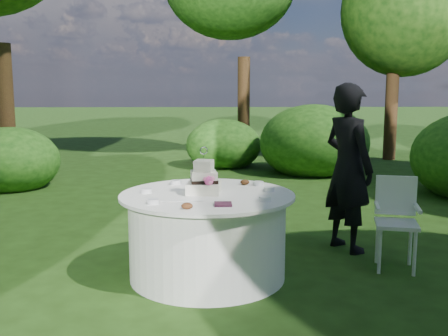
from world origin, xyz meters
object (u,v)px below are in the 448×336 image
at_px(napkins, 223,204).
at_px(guest, 348,168).
at_px(table, 207,235).
at_px(cake, 204,181).
at_px(chair, 396,215).

distance_m(napkins, guest, 1.82).
distance_m(napkins, table, 0.62).
distance_m(cake, chair, 1.86).
xyz_separation_m(guest, table, (-1.47, -0.77, -0.49)).
height_order(napkins, cake, cake).
bearing_deg(napkins, cake, 107.91).
relative_size(cake, chair, 0.48).
distance_m(table, cake, 0.50).
height_order(napkins, chair, chair).
relative_size(napkins, cake, 0.33).
bearing_deg(guest, cake, 88.61).
height_order(guest, cake, guest).
bearing_deg(cake, table, -26.52).
height_order(cake, chair, cake).
bearing_deg(table, guest, 27.57).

